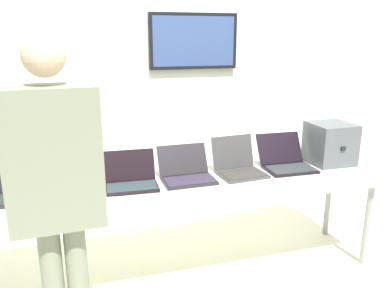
% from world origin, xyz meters
% --- Properties ---
extents(ground, '(8.00, 8.00, 0.04)m').
position_xyz_m(ground, '(0.00, 0.00, -0.02)').
color(ground, beige).
extents(back_wall, '(8.00, 0.11, 2.57)m').
position_xyz_m(back_wall, '(0.01, 1.13, 1.30)').
color(back_wall, silver).
rests_on(back_wall, ground).
extents(workbench, '(2.99, 0.70, 0.73)m').
position_xyz_m(workbench, '(0.00, 0.00, 0.68)').
color(workbench, silver).
rests_on(workbench, ground).
extents(equipment_box, '(0.33, 0.34, 0.33)m').
position_xyz_m(equipment_box, '(1.28, 0.14, 0.90)').
color(equipment_box, '#52585C').
rests_on(equipment_box, workbench).
extents(laptop_station_1, '(0.35, 0.38, 0.26)m').
position_xyz_m(laptop_station_1, '(-0.83, 0.12, 0.79)').
color(laptop_station_1, '#B1B3B9').
rests_on(laptop_station_1, workbench).
extents(laptop_station_2, '(0.38, 0.33, 0.23)m').
position_xyz_m(laptop_station_2, '(-0.38, 0.08, 0.79)').
color(laptop_station_2, black).
rests_on(laptop_station_2, workbench).
extents(laptop_station_3, '(0.38, 0.35, 0.23)m').
position_xyz_m(laptop_station_3, '(0.04, 0.10, 0.79)').
color(laptop_station_3, black).
rests_on(laptop_station_3, workbench).
extents(laptop_station_4, '(0.37, 0.36, 0.27)m').
position_xyz_m(laptop_station_4, '(0.45, 0.11, 0.79)').
color(laptop_station_4, '#3C3C3D').
rests_on(laptop_station_4, workbench).
extents(laptop_station_5, '(0.39, 0.40, 0.25)m').
position_xyz_m(laptop_station_5, '(0.87, 0.13, 0.79)').
color(laptop_station_5, black).
rests_on(laptop_station_5, workbench).
extents(person, '(0.45, 0.60, 1.77)m').
position_xyz_m(person, '(-0.82, -0.62, 1.07)').
color(person, gray).
rests_on(person, ground).
extents(coffee_mug, '(0.08, 0.08, 0.10)m').
position_xyz_m(coffee_mug, '(-0.73, -0.25, 0.78)').
color(coffee_mug, '#32549C').
rests_on(coffee_mug, workbench).
extents(paper_sheet, '(0.24, 0.32, 0.00)m').
position_xyz_m(paper_sheet, '(-0.61, -0.17, 0.73)').
color(paper_sheet, white).
rests_on(paper_sheet, workbench).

